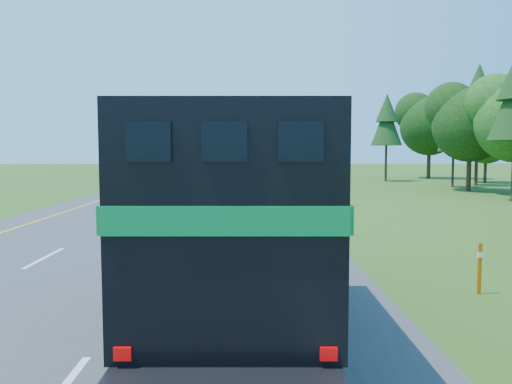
% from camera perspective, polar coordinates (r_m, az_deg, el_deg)
% --- Properties ---
extents(road, '(15.00, 260.00, 0.04)m').
position_cam_1_polar(road, '(45.44, -6.57, 0.43)').
color(road, '#38383A').
rests_on(road, ground).
extents(lane_markings, '(11.15, 260.00, 0.01)m').
position_cam_1_polar(lane_markings, '(45.44, -6.57, 0.46)').
color(lane_markings, yellow).
rests_on(lane_markings, road).
extents(horse_truck, '(2.88, 8.64, 3.80)m').
position_cam_1_polar(horse_truck, '(9.14, -2.07, -2.85)').
color(horse_truck, black).
rests_on(horse_truck, road).
extents(white_suv, '(3.46, 6.82, 1.85)m').
position_cam_1_polar(white_suv, '(40.99, -11.53, 1.25)').
color(white_suv, white).
rests_on(white_suv, road).
extents(far_car, '(2.18, 4.67, 1.55)m').
position_cam_1_polar(far_car, '(108.08, -5.22, 3.22)').
color(far_car, silver).
rests_on(far_car, road).
extents(delineator, '(0.10, 0.05, 1.19)m').
position_cam_1_polar(delineator, '(12.63, 24.19, -7.80)').
color(delineator, '#D8550B').
rests_on(delineator, ground).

